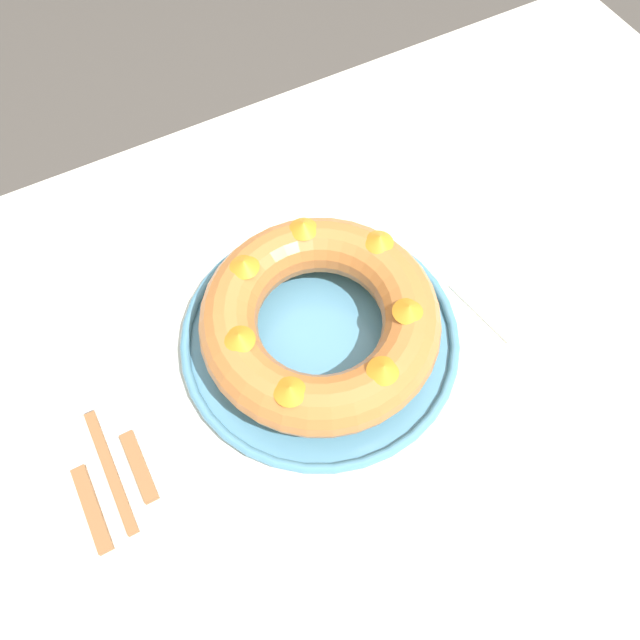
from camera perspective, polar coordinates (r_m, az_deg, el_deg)
name	(u,v)px	position (r m, az deg, el deg)	size (l,w,h in m)	color
ground_plane	(336,496)	(1.47, 1.48, -15.79)	(8.00, 8.00, 0.00)	#4C4742
dining_table	(347,385)	(0.85, 2.46, -5.95)	(1.47, 0.91, 0.74)	silver
serving_dish	(320,337)	(0.77, 0.00, -1.58)	(0.34, 0.34, 0.02)	#518EB2
bundt_cake	(320,320)	(0.73, 0.00, 0.03)	(0.29, 0.29, 0.08)	#C67538
fork	(97,434)	(0.77, -19.69, -9.83)	(0.02, 0.21, 0.01)	#936038
serving_knife	(79,471)	(0.77, -21.15, -12.79)	(0.02, 0.22, 0.01)	#936038
cake_knife	(127,436)	(0.76, -17.21, -10.13)	(0.02, 0.19, 0.01)	#936038
napkin	(518,284)	(0.86, 17.66, 3.13)	(0.15, 0.10, 0.00)	white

